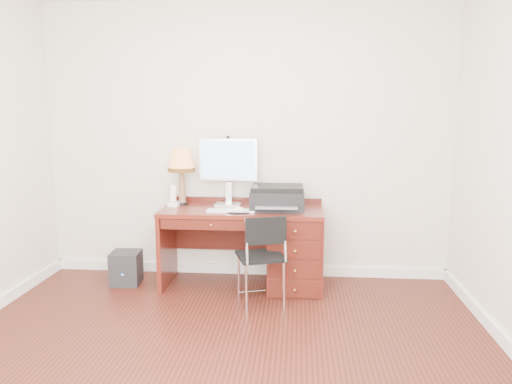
# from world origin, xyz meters

# --- Properties ---
(ground) EXTENTS (4.00, 4.00, 0.00)m
(ground) POSITION_xyz_m (0.00, 0.00, 0.00)
(ground) COLOR #37120C
(ground) RESTS_ON ground
(room_shell) EXTENTS (4.00, 4.00, 4.00)m
(room_shell) POSITION_xyz_m (0.00, 0.63, 0.05)
(room_shell) COLOR silver
(room_shell) RESTS_ON ground
(desk) EXTENTS (1.50, 0.67, 0.75)m
(desk) POSITION_xyz_m (0.32, 1.40, 0.41)
(desk) COLOR #5F1C14
(desk) RESTS_ON ground
(monitor) EXTENTS (0.56, 0.18, 0.64)m
(monitor) POSITION_xyz_m (-0.15, 1.58, 1.15)
(monitor) COLOR silver
(monitor) RESTS_ON desk
(keyboard) EXTENTS (0.44, 0.14, 0.02)m
(keyboard) POSITION_xyz_m (-0.09, 1.25, 0.76)
(keyboard) COLOR white
(keyboard) RESTS_ON desk
(mouse_pad) EXTENTS (0.22, 0.22, 0.04)m
(mouse_pad) POSITION_xyz_m (-0.01, 1.24, 0.76)
(mouse_pad) COLOR black
(mouse_pad) RESTS_ON desk
(printer) EXTENTS (0.50, 0.39, 0.22)m
(printer) POSITION_xyz_m (0.33, 1.40, 0.86)
(printer) COLOR black
(printer) RESTS_ON desk
(leg_lamp) EXTENTS (0.27, 0.27, 0.54)m
(leg_lamp) POSITION_xyz_m (-0.61, 1.56, 1.15)
(leg_lamp) COLOR black
(leg_lamp) RESTS_ON desk
(phone) EXTENTS (0.10, 0.10, 0.21)m
(phone) POSITION_xyz_m (-0.67, 1.45, 0.81)
(phone) COLOR white
(phone) RESTS_ON desk
(pen_cup) EXTENTS (0.08, 0.08, 0.10)m
(pen_cup) POSITION_xyz_m (0.40, 1.54, 0.80)
(pen_cup) COLOR black
(pen_cup) RESTS_ON desk
(chair) EXTENTS (0.48, 0.48, 0.81)m
(chair) POSITION_xyz_m (0.21, 0.89, 0.49)
(chair) COLOR black
(chair) RESTS_ON ground
(equipment_box) EXTENTS (0.29, 0.29, 0.32)m
(equipment_box) POSITION_xyz_m (-1.12, 1.34, 0.16)
(equipment_box) COLOR black
(equipment_box) RESTS_ON ground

